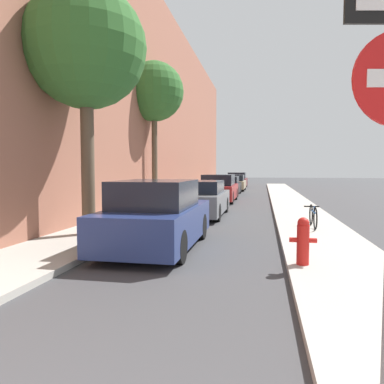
{
  "coord_description": "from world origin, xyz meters",
  "views": [
    {
      "loc": [
        1.47,
        -0.38,
        1.79
      ],
      "look_at": [
        -0.6,
        10.28,
        1.11
      ],
      "focal_mm": 34.29,
      "sensor_mm": 36.0,
      "label": 1
    }
  ],
  "objects_px": {
    "bicycle": "(313,216)",
    "parked_car_champagne": "(234,183)",
    "fire_hydrant": "(303,240)",
    "street_tree_far": "(154,92)",
    "parked_car_black": "(227,186)",
    "street_tree_near": "(86,49)",
    "parked_car_maroon": "(237,180)",
    "parked_car_navy": "(157,217)",
    "parked_car_grey": "(202,199)",
    "parked_car_red": "(219,189)"
  },
  "relations": [
    {
      "from": "parked_car_grey",
      "to": "street_tree_far",
      "type": "bearing_deg",
      "value": 134.06
    },
    {
      "from": "parked_car_red",
      "to": "fire_hydrant",
      "type": "height_order",
      "value": "parked_car_red"
    },
    {
      "from": "parked_car_maroon",
      "to": "street_tree_near",
      "type": "bearing_deg",
      "value": -94.16
    },
    {
      "from": "street_tree_near",
      "to": "bicycle",
      "type": "height_order",
      "value": "street_tree_near"
    },
    {
      "from": "parked_car_red",
      "to": "street_tree_far",
      "type": "distance_m",
      "value": 6.31
    },
    {
      "from": "parked_car_grey",
      "to": "street_tree_near",
      "type": "bearing_deg",
      "value": -113.2
    },
    {
      "from": "street_tree_far",
      "to": "parked_car_navy",
      "type": "bearing_deg",
      "value": -72.92
    },
    {
      "from": "parked_car_maroon",
      "to": "street_tree_far",
      "type": "relative_size",
      "value": 0.71
    },
    {
      "from": "parked_car_red",
      "to": "parked_car_champagne",
      "type": "relative_size",
      "value": 1.1
    },
    {
      "from": "parked_car_red",
      "to": "parked_car_maroon",
      "type": "bearing_deg",
      "value": 90.32
    },
    {
      "from": "parked_car_black",
      "to": "bicycle",
      "type": "height_order",
      "value": "parked_car_black"
    },
    {
      "from": "parked_car_black",
      "to": "street_tree_far",
      "type": "xyz_separation_m",
      "value": [
        -2.48,
        -8.92,
        4.68
      ]
    },
    {
      "from": "parked_car_navy",
      "to": "bicycle",
      "type": "bearing_deg",
      "value": 39.07
    },
    {
      "from": "bicycle",
      "to": "parked_car_champagne",
      "type": "bearing_deg",
      "value": 101.02
    },
    {
      "from": "parked_car_champagne",
      "to": "bicycle",
      "type": "bearing_deg",
      "value": -78.91
    },
    {
      "from": "parked_car_grey",
      "to": "bicycle",
      "type": "xyz_separation_m",
      "value": [
        3.7,
        -2.72,
        -0.21
      ]
    },
    {
      "from": "parked_car_navy",
      "to": "fire_hydrant",
      "type": "height_order",
      "value": "parked_car_navy"
    },
    {
      "from": "bicycle",
      "to": "parked_car_maroon",
      "type": "bearing_deg",
      "value": 98.85
    },
    {
      "from": "parked_car_grey",
      "to": "fire_hydrant",
      "type": "xyz_separation_m",
      "value": [
        2.97,
        -7.06,
        -0.1
      ]
    },
    {
      "from": "parked_car_grey",
      "to": "parked_car_red",
      "type": "relative_size",
      "value": 0.96
    },
    {
      "from": "parked_car_black",
      "to": "parked_car_champagne",
      "type": "bearing_deg",
      "value": 88.97
    },
    {
      "from": "parked_car_navy",
      "to": "parked_car_maroon",
      "type": "relative_size",
      "value": 0.86
    },
    {
      "from": "parked_car_black",
      "to": "parked_car_navy",
      "type": "bearing_deg",
      "value": -89.53
    },
    {
      "from": "fire_hydrant",
      "to": "bicycle",
      "type": "relative_size",
      "value": 0.55
    },
    {
      "from": "street_tree_near",
      "to": "parked_car_maroon",
      "type": "bearing_deg",
      "value": 85.84
    },
    {
      "from": "bicycle",
      "to": "street_tree_far",
      "type": "bearing_deg",
      "value": 139.25
    },
    {
      "from": "parked_car_red",
      "to": "parked_car_black",
      "type": "xyz_separation_m",
      "value": [
        -0.12,
        5.46,
        -0.09
      ]
    },
    {
      "from": "fire_hydrant",
      "to": "bicycle",
      "type": "xyz_separation_m",
      "value": [
        0.73,
        4.34,
        -0.11
      ]
    },
    {
      "from": "parked_car_black",
      "to": "parked_car_maroon",
      "type": "bearing_deg",
      "value": 89.83
    },
    {
      "from": "parked_car_grey",
      "to": "parked_car_maroon",
      "type": "height_order",
      "value": "parked_car_maroon"
    },
    {
      "from": "parked_car_maroon",
      "to": "street_tree_near",
      "type": "relative_size",
      "value": 0.75
    },
    {
      "from": "parked_car_champagne",
      "to": "bicycle",
      "type": "xyz_separation_m",
      "value": [
        3.81,
        -19.42,
        -0.19
      ]
    },
    {
      "from": "parked_car_grey",
      "to": "street_tree_far",
      "type": "distance_m",
      "value": 6.03
    },
    {
      "from": "parked_car_red",
      "to": "fire_hydrant",
      "type": "xyz_separation_m",
      "value": [
        3.05,
        -13.28,
        -0.16
      ]
    },
    {
      "from": "parked_car_grey",
      "to": "parked_car_black",
      "type": "xyz_separation_m",
      "value": [
        -0.2,
        11.69,
        -0.03
      ]
    },
    {
      "from": "street_tree_far",
      "to": "fire_hydrant",
      "type": "distance_m",
      "value": 12.28
    },
    {
      "from": "parked_car_red",
      "to": "bicycle",
      "type": "xyz_separation_m",
      "value": [
        3.78,
        -8.94,
        -0.26
      ]
    },
    {
      "from": "fire_hydrant",
      "to": "street_tree_near",
      "type": "bearing_deg",
      "value": 157.48
    },
    {
      "from": "parked_car_black",
      "to": "parked_car_maroon",
      "type": "height_order",
      "value": "parked_car_maroon"
    },
    {
      "from": "parked_car_navy",
      "to": "parked_car_black",
      "type": "xyz_separation_m",
      "value": [
        -0.14,
        17.45,
        -0.1
      ]
    },
    {
      "from": "parked_car_black",
      "to": "bicycle",
      "type": "relative_size",
      "value": 2.97
    },
    {
      "from": "fire_hydrant",
      "to": "parked_car_black",
      "type": "bearing_deg",
      "value": 99.6
    },
    {
      "from": "parked_car_champagne",
      "to": "street_tree_near",
      "type": "height_order",
      "value": "street_tree_near"
    },
    {
      "from": "street_tree_near",
      "to": "parked_car_navy",
      "type": "bearing_deg",
      "value": -21.6
    },
    {
      "from": "parked_car_red",
      "to": "parked_car_champagne",
      "type": "bearing_deg",
      "value": 90.15
    },
    {
      "from": "parked_car_grey",
      "to": "parked_car_maroon",
      "type": "relative_size",
      "value": 0.93
    },
    {
      "from": "street_tree_near",
      "to": "parked_car_red",
      "type": "bearing_deg",
      "value": 79.65
    },
    {
      "from": "bicycle",
      "to": "parked_car_navy",
      "type": "bearing_deg",
      "value": -141.0
    },
    {
      "from": "parked_car_black",
      "to": "street_tree_near",
      "type": "bearing_deg",
      "value": -96.59
    },
    {
      "from": "parked_car_black",
      "to": "street_tree_near",
      "type": "relative_size",
      "value": 0.72
    }
  ]
}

